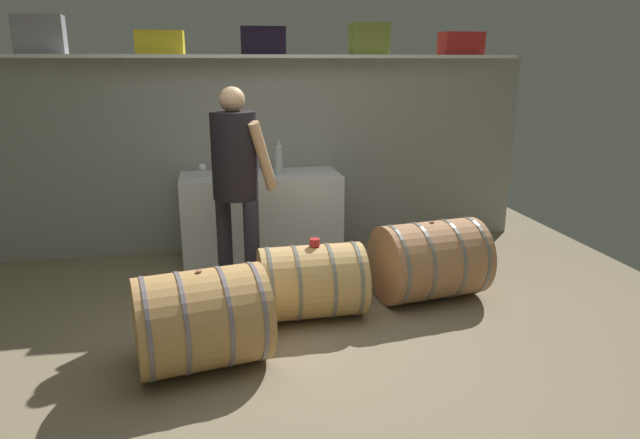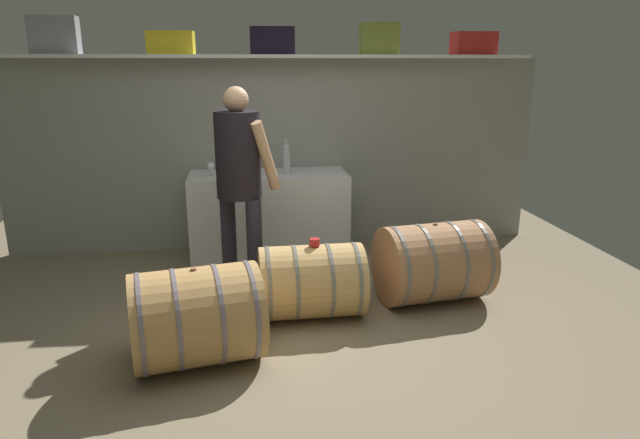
# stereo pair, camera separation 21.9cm
# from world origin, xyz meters

# --- Properties ---
(ground_plane) EXTENTS (6.60, 7.86, 0.02)m
(ground_plane) POSITION_xyz_m (0.00, 0.58, -0.01)
(ground_plane) COLOR #7F7157
(back_wall_panel) EXTENTS (5.40, 0.10, 1.92)m
(back_wall_panel) POSITION_xyz_m (0.00, 2.33, 0.96)
(back_wall_panel) COLOR gray
(back_wall_panel) RESTS_ON ground
(high_shelf_board) EXTENTS (4.97, 0.40, 0.03)m
(high_shelf_board) POSITION_xyz_m (0.00, 2.18, 1.93)
(high_shelf_board) COLOR white
(high_shelf_board) RESTS_ON back_wall_panel
(toolcase_grey) EXTENTS (0.42, 0.22, 0.33)m
(toolcase_grey) POSITION_xyz_m (-1.98, 2.18, 2.11)
(toolcase_grey) COLOR gray
(toolcase_grey) RESTS_ON high_shelf_board
(toolcase_yellow) EXTENTS (0.43, 0.22, 0.21)m
(toolcase_yellow) POSITION_xyz_m (-0.97, 2.18, 2.05)
(toolcase_yellow) COLOR yellow
(toolcase_yellow) RESTS_ON high_shelf_board
(toolcase_black) EXTENTS (0.43, 0.25, 0.25)m
(toolcase_black) POSITION_xyz_m (-0.03, 2.18, 2.08)
(toolcase_black) COLOR black
(toolcase_black) RESTS_ON high_shelf_board
(toolcase_olive) EXTENTS (0.38, 0.31, 0.30)m
(toolcase_olive) POSITION_xyz_m (1.00, 2.18, 2.10)
(toolcase_olive) COLOR olive
(toolcase_olive) RESTS_ON high_shelf_board
(toolcase_red) EXTENTS (0.41, 0.27, 0.22)m
(toolcase_red) POSITION_xyz_m (1.97, 2.18, 2.06)
(toolcase_red) COLOR red
(toolcase_red) RESTS_ON high_shelf_board
(work_cabinet) EXTENTS (1.52, 0.62, 0.84)m
(work_cabinet) POSITION_xyz_m (-0.11, 1.96, 0.42)
(work_cabinet) COLOR white
(work_cabinet) RESTS_ON ground
(wine_bottle_clear) EXTENTS (0.07, 0.07, 0.33)m
(wine_bottle_clear) POSITION_xyz_m (0.07, 1.92, 1.00)
(wine_bottle_clear) COLOR #B1C0C0
(wine_bottle_clear) RESTS_ON work_cabinet
(wine_glass) EXTENTS (0.07, 0.07, 0.13)m
(wine_glass) POSITION_xyz_m (-0.65, 1.91, 0.93)
(wine_glass) COLOR white
(wine_glass) RESTS_ON work_cabinet
(red_funnel) EXTENTS (0.11, 0.11, 0.11)m
(red_funnel) POSITION_xyz_m (-0.25, 2.10, 0.90)
(red_funnel) COLOR red
(red_funnel) RESTS_ON work_cabinet
(wine_barrel_near) EXTENTS (0.79, 0.58, 0.57)m
(wine_barrel_near) POSITION_xyz_m (0.13, 0.54, 0.28)
(wine_barrel_near) COLOR tan
(wine_barrel_near) RESTS_ON ground
(wine_barrel_far) EXTENTS (0.91, 0.77, 0.65)m
(wine_barrel_far) POSITION_xyz_m (-0.68, -0.04, 0.32)
(wine_barrel_far) COLOR tan
(wine_barrel_far) RESTS_ON ground
(wine_barrel_flank) EXTENTS (0.92, 0.75, 0.65)m
(wine_barrel_flank) POSITION_xyz_m (1.14, 0.71, 0.32)
(wine_barrel_flank) COLOR #AC774F
(wine_barrel_flank) RESTS_ON ground
(tasting_cup) EXTENTS (0.08, 0.08, 0.05)m
(tasting_cup) POSITION_xyz_m (0.16, 0.54, 0.59)
(tasting_cup) COLOR red
(tasting_cup) RESTS_ON wine_barrel_near
(winemaker_pouring) EXTENTS (0.54, 0.55, 1.71)m
(winemaker_pouring) POSITION_xyz_m (-0.38, 1.09, 1.05)
(winemaker_pouring) COLOR #2A2833
(winemaker_pouring) RESTS_ON ground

